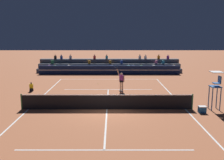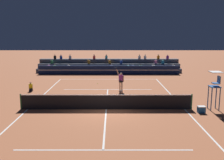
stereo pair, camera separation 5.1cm
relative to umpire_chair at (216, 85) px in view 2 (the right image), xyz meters
The scene contains 10 objects.
ground_plane 7.71m from the umpire_chair, behind, with size 120.00×120.00×0.00m, color #AD603D.
court_lines 7.71m from the umpire_chair, behind, with size 11.10×23.90×0.01m.
tennis_net 7.61m from the umpire_chair, behind, with size 12.00×0.10×1.10m.
sponsor_banner_wall 17.28m from the umpire_chair, 115.85° to the left, with size 18.00×0.26×1.10m.
bleacher_stand 19.58m from the umpire_chair, 112.59° to the left, with size 19.16×2.85×2.28m.
umpire_chair is the anchor object (origin of this frame).
ball_kid_courtside 15.66m from the umpire_chair, 158.58° to the left, with size 0.30×0.36×0.84m.
tennis_player 8.52m from the umpire_chair, 138.11° to the left, with size 0.93×0.56×2.48m.
tennis_ball 12.66m from the umpire_chair, 133.40° to the left, with size 0.07×0.07×0.07m, color #C6DB33.
equipment_cooler 2.02m from the umpire_chair, 145.62° to the right, with size 0.50×0.38×0.45m.
Camera 2 is at (0.41, -17.64, 5.33)m, focal length 42.00 mm.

